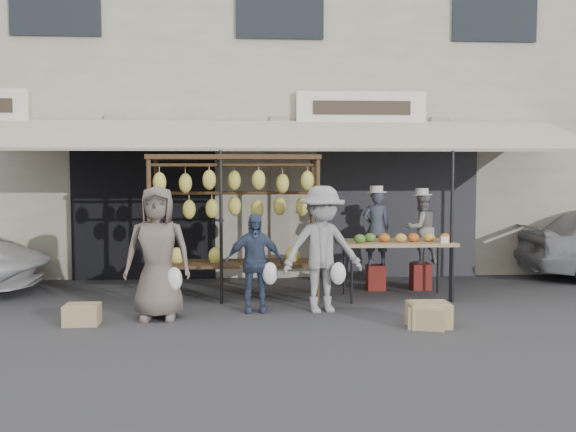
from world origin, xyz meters
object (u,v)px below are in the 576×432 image
object	(u,v)px
banana_rack	(234,199)
crate_near_b	(429,315)
customer_mid	(254,263)
customer_right	(322,249)
crate_far	(82,315)
produce_table	(398,243)
vendor_left	(376,228)
customer_left	(158,253)
crate_near_a	(427,318)
vendor_right	(421,228)

from	to	relation	value
banana_rack	crate_near_b	distance (m)	3.47
crate_near_b	customer_mid	bearing A→B (deg)	154.95
customer_right	crate_far	size ratio (longest dim) A/B	4.04
produce_table	vendor_left	xyz separation A→B (m)	(-0.18, 0.78, 0.17)
vendor_left	customer_left	world-z (taller)	customer_left
customer_mid	customer_left	bearing A→B (deg)	-166.67
banana_rack	crate_near_a	bearing A→B (deg)	-39.40
produce_table	crate_near_a	bearing A→B (deg)	-91.91
vendor_left	vendor_right	world-z (taller)	vendor_left
banana_rack	vendor_left	world-z (taller)	banana_rack
produce_table	crate_near_b	size ratio (longest dim) A/B	3.27
produce_table	customer_left	distance (m)	3.72
banana_rack	customer_left	distance (m)	1.77
produce_table	vendor_left	world-z (taller)	vendor_left
vendor_left	customer_mid	distance (m)	2.60
customer_mid	customer_right	size ratio (longest dim) A/B	0.79
customer_right	customer_left	bearing A→B (deg)	176.69
crate_far	crate_near_b	bearing A→B (deg)	-5.03
vendor_right	customer_right	world-z (taller)	customer_right
vendor_left	crate_far	size ratio (longest dim) A/B	2.84
produce_table	vendor_right	distance (m)	0.99
vendor_left	crate_near_a	world-z (taller)	vendor_left
banana_rack	crate_near_b	xyz separation A→B (m)	(2.51, -1.95, -1.41)
banana_rack	produce_table	bearing A→B (deg)	-3.03
produce_table	crate_near_b	bearing A→B (deg)	-90.68
banana_rack	crate_near_a	distance (m)	3.49
vendor_right	customer_mid	xyz separation A→B (m)	(-2.82, -1.56, -0.33)
vendor_right	customer_right	bearing A→B (deg)	23.49
vendor_left	crate_far	bearing A→B (deg)	31.39
customer_left	customer_mid	bearing A→B (deg)	17.18
customer_mid	crate_near_b	size ratio (longest dim) A/B	2.69
customer_left	crate_far	distance (m)	1.24
produce_table	customer_right	distance (m)	1.53
banana_rack	crate_far	world-z (taller)	banana_rack
customer_mid	crate_far	distance (m)	2.40
customer_left	produce_table	bearing A→B (deg)	18.93
customer_right	crate_near_a	bearing A→B (deg)	-52.00
crate_near_b	crate_far	distance (m)	4.47
produce_table	crate_near_b	distance (m)	1.95
vendor_left	crate_far	distance (m)	4.91
vendor_right	crate_far	bearing A→B (deg)	5.91
vendor_left	customer_left	xyz separation A→B (m)	(-3.35, -1.94, -0.15)
vendor_right	customer_left	size ratio (longest dim) A/B	0.66
customer_left	banana_rack	bearing A→B (deg)	52.93
produce_table	crate_far	world-z (taller)	produce_table
customer_left	customer_mid	size ratio (longest dim) A/B	1.28
produce_table	vendor_left	size ratio (longest dim) A/B	1.36
customer_mid	crate_far	bearing A→B (deg)	-167.02
vendor_left	customer_right	bearing A→B (deg)	60.25
banana_rack	vendor_left	distance (m)	2.49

